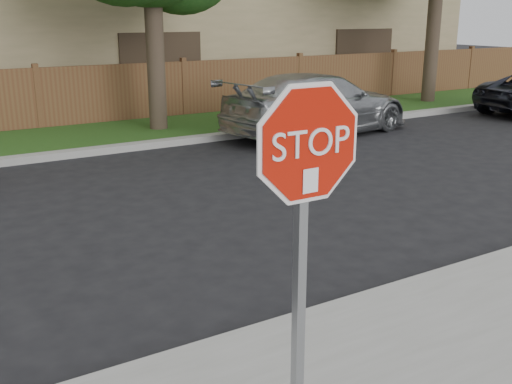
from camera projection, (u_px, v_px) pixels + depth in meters
ground at (302, 319)px, 5.89m from camera, size 90.00×90.00×0.00m
far_curb at (76, 153)px, 12.55m from camera, size 70.00×0.30×0.15m
grass_strip at (57, 140)px, 13.90m from camera, size 70.00×3.00×0.12m
fence at (38, 100)px, 15.00m from camera, size 70.00×0.12×1.60m
stop_sign at (306, 195)px, 3.62m from camera, size 1.01×0.13×2.55m
sedan_right at (318, 104)px, 14.64m from camera, size 5.49×2.96×1.51m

